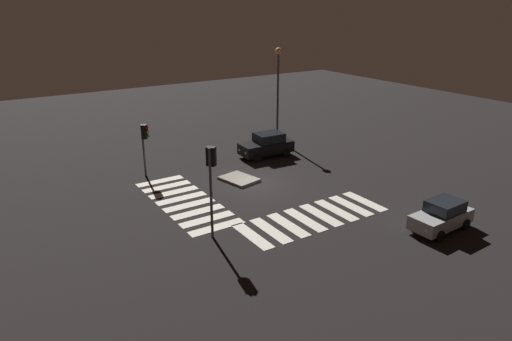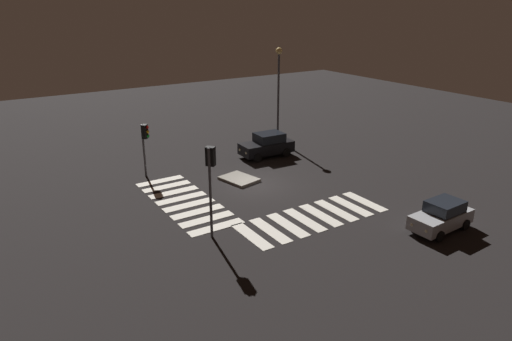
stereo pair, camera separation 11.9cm
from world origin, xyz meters
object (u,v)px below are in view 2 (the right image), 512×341
car_black (267,145)px  traffic_light_south (145,137)px  traffic_light_east (211,170)px  traffic_island (239,179)px  car_silver (442,216)px  street_lamp (279,79)px

car_black → traffic_light_south: traffic_light_south is taller
car_black → traffic_light_east: bearing=46.8°
traffic_island → traffic_light_south: (-4.11, -4.90, 2.70)m
traffic_island → car_black: bearing=126.4°
traffic_light_south → car_black: bearing=40.1°
car_black → traffic_light_east: traffic_light_east is taller
car_silver → traffic_light_east: 12.33m
car_black → traffic_island: bearing=39.1°
car_silver → traffic_light_east: (-5.87, -10.47, 2.84)m
car_silver → traffic_light_south: bearing=-59.5°
street_lamp → car_black: bearing=-45.6°
car_silver → car_black: 15.26m
traffic_light_east → traffic_light_south: 10.19m
car_black → car_silver: bearing=95.7°
car_silver → street_lamp: street_lamp is taller
car_silver → traffic_light_south: size_ratio=1.01×
car_silver → street_lamp: size_ratio=0.47×
traffic_island → car_black: (-3.33, 4.52, 0.81)m
traffic_light_east → traffic_light_south: bearing=48.7°
traffic_light_south → street_lamp: (-2.43, 12.70, 2.56)m
traffic_island → car_silver: bearing=24.1°
traffic_island → street_lamp: 11.46m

